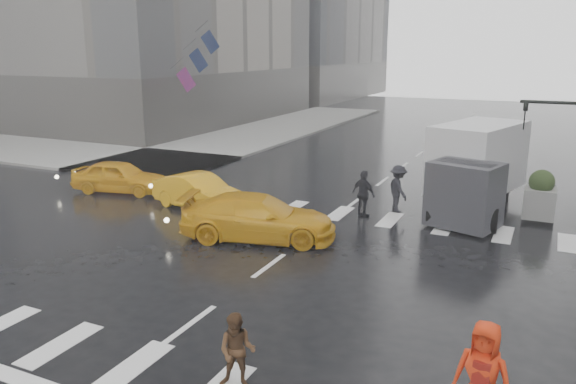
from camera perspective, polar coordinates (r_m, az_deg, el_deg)
The scene contains 13 objects.
ground at distance 16.73m, azimuth -1.93°, elevation -7.48°, with size 120.00×120.00×0.00m, color black.
sidewalk_nw at distance 41.55m, azimuth -14.96°, elevation 5.39°, with size 35.00×35.00×0.15m, color gray.
road_markings at distance 16.73m, azimuth -1.93°, elevation -7.46°, with size 18.00×48.00×0.01m, color silver, non-canonical shape.
planter_west at distance 22.60m, azimuth 24.24°, elevation -0.33°, with size 1.10×1.10×1.80m.
flag_cluster at distance 39.20m, azimuth -9.44°, elevation 13.34°, with size 2.87×3.06×4.69m.
pedestrian_brown at distance 10.93m, azimuth -5.19°, elevation -15.78°, with size 0.72×0.56×1.49m, color #472D19.
pedestrian_orange at distance 10.25m, azimuth 19.16°, elevation -17.29°, with size 1.05×0.79×1.95m.
pedestrian_far_a at distance 21.31m, azimuth 7.70°, elevation -0.21°, with size 1.06×0.65×1.81m, color black.
pedestrian_far_b at distance 22.26m, azimuth 11.12°, elevation 0.33°, with size 1.20×0.66×1.85m, color black.
taxi_front at distance 26.02m, azimuth -16.77°, elevation 1.52°, with size 1.67×4.16×1.42m, color orange.
taxi_mid at distance 22.47m, azimuth -9.01°, elevation -0.04°, with size 1.48×4.23×1.40m, color orange.
taxi_rear at distance 18.78m, azimuth -3.06°, elevation -2.58°, with size 2.11×4.59×1.51m, color orange.
box_truck at distance 22.84m, azimuth 18.45°, elevation 2.46°, with size 2.38×6.34×3.37m.
Camera 1 is at (7.15, -13.78, 6.23)m, focal length 35.00 mm.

